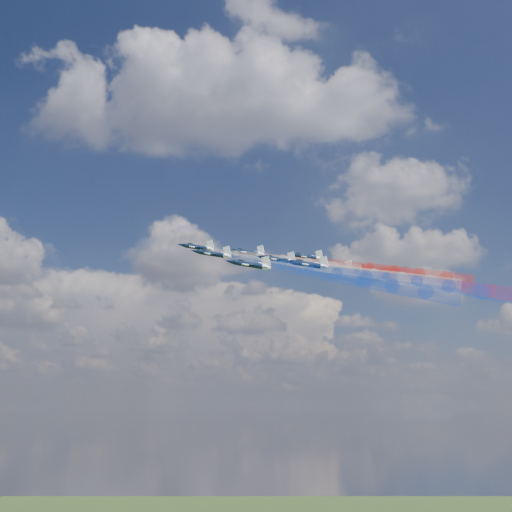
# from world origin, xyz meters

# --- Properties ---
(jet_lead) EXTENTS (12.73, 11.11, 6.93)m
(jet_lead) POSITION_xyz_m (-2.70, -8.71, 178.10)
(jet_lead) COLOR black
(trail_lead) EXTENTS (35.42, 13.33, 12.22)m
(trail_lead) POSITION_xyz_m (18.54, -14.43, 173.00)
(trail_lead) COLOR white
(jet_inner_left) EXTENTS (12.73, 11.11, 6.93)m
(jet_inner_left) POSITION_xyz_m (3.26, -21.26, 173.18)
(jet_inner_left) COLOR black
(trail_inner_left) EXTENTS (35.42, 13.33, 12.22)m
(trail_inner_left) POSITION_xyz_m (24.50, -26.99, 168.08)
(trail_inner_left) COLOR blue
(jet_inner_right) EXTENTS (12.73, 11.11, 6.93)m
(jet_inner_right) POSITION_xyz_m (9.25, -5.16, 177.41)
(jet_inner_right) COLOR black
(trail_inner_right) EXTENTS (35.42, 13.33, 12.22)m
(trail_inner_right) POSITION_xyz_m (30.49, -10.88, 172.31)
(trail_inner_right) COLOR red
(jet_outer_left) EXTENTS (12.73, 11.11, 6.93)m
(jet_outer_left) POSITION_xyz_m (12.70, -32.35, 167.99)
(jet_outer_left) COLOR black
(trail_outer_left) EXTENTS (35.42, 13.33, 12.22)m
(trail_outer_left) POSITION_xyz_m (33.94, -38.08, 162.89)
(trail_outer_left) COLOR blue
(jet_center_third) EXTENTS (12.73, 11.11, 6.93)m
(jet_center_third) POSITION_xyz_m (17.07, -14.71, 173.21)
(jet_center_third) COLOR black
(trail_center_third) EXTENTS (35.42, 13.33, 12.22)m
(trail_center_third) POSITION_xyz_m (38.31, -20.43, 168.11)
(trail_center_third) COLOR white
(jet_outer_right) EXTENTS (12.73, 11.11, 6.93)m
(jet_outer_right) POSITION_xyz_m (23.54, 0.67, 177.35)
(jet_outer_right) COLOR black
(trail_outer_right) EXTENTS (35.42, 13.33, 12.22)m
(trail_outer_right) POSITION_xyz_m (44.79, -5.05, 172.25)
(trail_outer_right) COLOR red
(jet_rear_left) EXTENTS (12.73, 11.11, 6.93)m
(jet_rear_left) POSITION_xyz_m (24.21, -25.91, 169.27)
(jet_rear_left) COLOR black
(trail_rear_left) EXTENTS (35.42, 13.33, 12.22)m
(trail_rear_left) POSITION_xyz_m (45.45, -31.64, 164.17)
(trail_rear_left) COLOR blue
(jet_rear_right) EXTENTS (12.73, 11.11, 6.93)m
(jet_rear_right) POSITION_xyz_m (30.20, -9.20, 172.24)
(jet_rear_right) COLOR black
(trail_rear_right) EXTENTS (35.42, 13.33, 12.22)m
(trail_rear_right) POSITION_xyz_m (51.44, -14.93, 167.14)
(trail_rear_right) COLOR red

